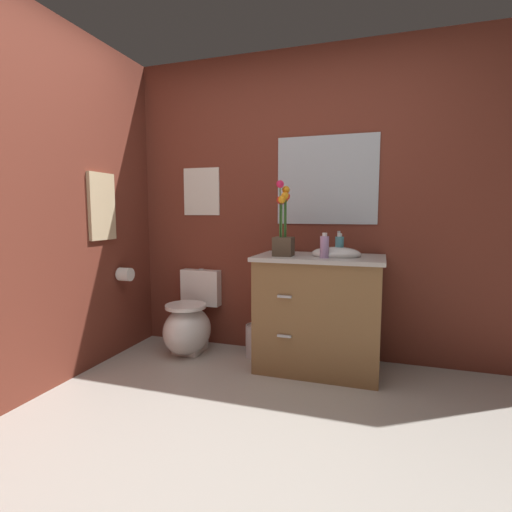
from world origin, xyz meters
TOP-DOWN VIEW (x-y plane):
  - ground_plane at (0.00, 0.00)m, footprint 9.21×9.21m
  - wall_back at (0.20, 1.68)m, footprint 4.30×0.05m
  - wall_left at (-1.41, 0.50)m, footprint 0.05×4.64m
  - toilet at (-0.82, 1.38)m, footprint 0.38×0.59m
  - vanity_cabinet at (0.28, 1.36)m, footprint 0.94×0.56m
  - flower_vase at (0.02, 1.27)m, footprint 0.14×0.14m
  - soap_bottle at (0.42, 1.36)m, footprint 0.06×0.06m
  - lotion_bottle at (0.33, 1.23)m, footprint 0.06×0.06m
  - trash_bin at (-0.25, 1.45)m, footprint 0.18×0.18m
  - wall_poster at (-0.82, 1.65)m, footprint 0.34×0.01m
  - wall_mirror at (0.28, 1.65)m, footprint 0.80×0.01m
  - hanging_towel at (-1.37, 1.00)m, footprint 0.03×0.28m
  - toilet_paper_roll at (-1.31, 1.19)m, footprint 0.11×0.11m

SIDE VIEW (x-z plane):
  - ground_plane at x=0.00m, z-range 0.00..0.00m
  - trash_bin at x=-0.25m, z-range 0.00..0.27m
  - toilet at x=-0.82m, z-range -0.10..0.59m
  - vanity_cabinet at x=0.28m, z-range -0.08..0.97m
  - toilet_paper_roll at x=-1.31m, z-range 0.62..0.74m
  - soap_bottle at x=0.42m, z-range 0.86..1.03m
  - lotion_bottle at x=0.33m, z-range 0.86..1.04m
  - flower_vase at x=0.02m, z-range 0.79..1.35m
  - hanging_towel at x=-1.37m, z-range 0.98..1.50m
  - wall_back at x=0.20m, z-range 0.00..2.50m
  - wall_left at x=-1.41m, z-range 0.00..2.50m
  - wall_poster at x=-0.82m, z-range 1.17..1.58m
  - wall_mirror at x=0.28m, z-range 1.10..1.80m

